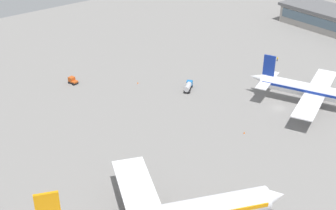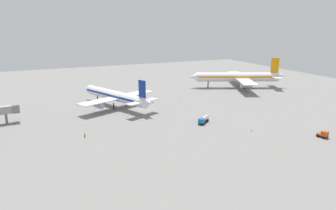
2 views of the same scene
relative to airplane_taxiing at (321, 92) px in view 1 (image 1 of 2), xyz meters
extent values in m
plane|color=gray|center=(7.33, 10.51, -5.19)|extent=(288.00, 288.00, 0.00)
cone|color=white|center=(-23.89, 51.82, 1.03)|extent=(6.60, 6.73, 4.93)
cylinder|color=#A5A8AD|center=(-1.35, 71.97, -1.30)|extent=(5.08, 6.76, 2.85)
cylinder|color=white|center=(-0.48, -0.20, 0.00)|extent=(37.93, 19.33, 4.33)
cone|color=white|center=(18.84, 7.98, 0.65)|extent=(6.33, 5.30, 3.46)
cube|color=navy|center=(-0.48, -0.20, 0.33)|extent=(36.52, 18.80, 0.78)
cube|color=white|center=(1.33, 0.56, -0.43)|extent=(20.38, 36.89, 0.39)
cylinder|color=#A5A8AD|center=(5.41, -9.08, -1.95)|extent=(5.64, 4.19, 2.38)
cylinder|color=#A5A8AD|center=(-2.75, 10.20, -1.95)|extent=(5.64, 4.19, 2.38)
cube|color=white|center=(15.83, 6.70, 0.43)|extent=(9.08, 15.15, 0.31)
cube|color=navy|center=(15.83, 6.70, 5.63)|extent=(3.66, 1.90, 6.93)
cylinder|color=black|center=(3.77, -2.17, -3.68)|extent=(0.52, 0.52, 3.03)
cylinder|color=black|center=(1.07, 4.21, -3.68)|extent=(0.52, 0.52, 3.03)
cube|color=black|center=(35.21, 24.00, -4.64)|extent=(5.35, 6.15, 0.30)
cube|color=#1966B2|center=(36.58, 22.22, -3.69)|extent=(2.60, 2.59, 1.60)
cube|color=#3F596B|center=(37.08, 21.57, -3.37)|extent=(1.31, 1.04, 0.90)
cylinder|color=#B7B7BC|center=(34.66, 24.71, -3.59)|extent=(4.17, 4.66, 1.80)
cylinder|color=black|center=(37.31, 22.83, -4.79)|extent=(0.73, 0.82, 0.80)
cylinder|color=black|center=(35.80, 21.67, -4.79)|extent=(0.73, 0.82, 0.80)
cylinder|color=black|center=(34.62, 26.33, -4.79)|extent=(0.73, 0.82, 0.80)
cylinder|color=black|center=(33.11, 25.17, -4.79)|extent=(0.73, 0.82, 0.80)
cube|color=black|center=(64.23, 51.89, -4.64)|extent=(3.53, 2.55, 0.30)
cube|color=#BF4C19|center=(64.91, 52.04, -3.69)|extent=(2.17, 2.24, 1.60)
cube|color=#3F596B|center=(65.70, 52.22, -3.37)|extent=(0.42, 1.58, 0.90)
cube|color=#BF4C19|center=(63.35, 51.70, -4.24)|extent=(1.78, 2.16, 0.50)
cylinder|color=black|center=(65.11, 53.06, -4.79)|extent=(0.85, 0.47, 0.80)
cylinder|color=black|center=(65.52, 51.21, -4.79)|extent=(0.85, 0.47, 0.80)
cylinder|color=black|center=(62.93, 52.58, -4.79)|extent=(0.85, 0.47, 0.80)
cylinder|color=black|center=(63.34, 50.72, -4.79)|extent=(0.85, 0.47, 0.80)
cylinder|color=#1E2338|center=(32.24, -19.27, -4.77)|extent=(0.42, 0.42, 0.85)
cylinder|color=yellow|center=(32.24, -19.27, -4.04)|extent=(0.50, 0.50, 0.60)
sphere|color=tan|center=(32.24, -19.27, -3.63)|extent=(0.22, 0.22, 0.22)
cylinder|color=yellow|center=(32.33, -19.49, -4.04)|extent=(0.10, 0.10, 0.54)
cylinder|color=yellow|center=(32.15, -19.05, -4.04)|extent=(0.10, 0.10, 0.54)
cone|color=#EA590C|center=(3.99, 30.00, -4.89)|extent=(0.44, 0.44, 0.60)
cone|color=#EA590C|center=(50.12, 34.34, -4.89)|extent=(0.44, 0.44, 0.60)
camera|label=1|loc=(-70.74, 119.11, 66.11)|focal=50.04mm
camera|label=2|loc=(130.70, -33.45, 31.28)|focal=33.14mm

